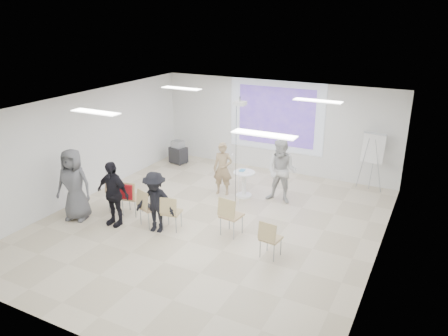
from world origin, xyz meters
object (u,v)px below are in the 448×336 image
at_px(pedestal_table, 244,182).
at_px(player_left, 223,165).
at_px(player_right, 282,168).
at_px(flipchart_easel, 373,148).
at_px(chair_far_left, 116,191).
at_px(chair_left_mid, 130,195).
at_px(audience_outer, 73,181).
at_px(chair_right_far, 269,236).
at_px(audience_mid, 155,198).
at_px(chair_center, 170,211).
at_px(chair_right_inner, 230,213).
at_px(audience_left, 112,189).
at_px(laptop, 151,206).
at_px(chair_left_inner, 147,205).
at_px(av_cart, 178,153).

distance_m(pedestal_table, player_left, 0.78).
xyz_separation_m(player_right, flipchart_easel, (2.06, 2.04, 0.29)).
xyz_separation_m(chair_far_left, chair_left_mid, (0.46, 0.01, -0.02)).
distance_m(chair_far_left, audience_outer, 1.12).
xyz_separation_m(chair_right_far, audience_mid, (-2.90, -0.10, 0.34)).
xyz_separation_m(chair_left_mid, chair_right_far, (4.00, -0.31, -0.05)).
relative_size(chair_center, chair_right_inner, 0.91).
bearing_deg(audience_left, chair_right_inner, 17.68).
bearing_deg(laptop, chair_left_inner, 93.91).
height_order(chair_right_inner, chair_right_far, chair_right_inner).
bearing_deg(av_cart, chair_center, -47.38).
xyz_separation_m(player_left, audience_mid, (-0.38, -2.79, -0.01)).
bearing_deg(chair_left_inner, chair_far_left, -172.50).
distance_m(chair_left_inner, chair_right_far, 3.22).
bearing_deg(player_right, audience_left, -135.99).
bearing_deg(audience_outer, laptop, 1.05).
bearing_deg(audience_mid, laptop, 134.91).
height_order(chair_left_mid, flipchart_easel, flipchart_easel).
bearing_deg(chair_left_mid, audience_outer, -155.51).
bearing_deg(player_right, audience_mid, -125.28).
bearing_deg(chair_center, pedestal_table, 64.36).
bearing_deg(av_cart, chair_left_mid, -62.26).
relative_size(pedestal_table, laptop, 2.14).
xyz_separation_m(chair_center, av_cart, (-2.58, 4.32, -0.16)).
xyz_separation_m(pedestal_table, chair_left_inner, (-1.33, -2.79, 0.15)).
bearing_deg(audience_mid, av_cart, 106.86).
height_order(player_right, audience_left, player_right).
bearing_deg(chair_right_inner, pedestal_table, 113.68).
bearing_deg(flipchart_easel, pedestal_table, -137.61).
xyz_separation_m(chair_left_mid, chair_center, (1.41, -0.23, -0.03)).
height_order(audience_left, audience_mid, audience_left).
xyz_separation_m(pedestal_table, av_cart, (-3.28, 1.60, -0.05)).
height_order(chair_far_left, chair_center, chair_far_left).
distance_m(player_right, chair_center, 3.38).
xyz_separation_m(audience_mid, flipchart_easel, (4.14, 5.06, 0.44)).
xyz_separation_m(player_right, chair_far_left, (-3.64, -2.62, -0.42)).
bearing_deg(chair_right_far, chair_left_inner, -174.19).
xyz_separation_m(chair_left_mid, chair_left_inner, (0.78, -0.30, 0.02)).
bearing_deg(audience_left, chair_center, 16.22).
distance_m(laptop, flipchart_easel, 6.61).
bearing_deg(laptop, audience_outer, 37.54).
distance_m(chair_far_left, chair_right_far, 4.47).
bearing_deg(flipchart_easel, chair_far_left, -132.89).
height_order(chair_left_mid, audience_left, audience_left).
height_order(chair_left_mid, chair_right_inner, chair_right_inner).
height_order(chair_far_left, chair_left_inner, chair_far_left).
height_order(audience_mid, audience_outer, audience_outer).
xyz_separation_m(audience_mid, audience_outer, (-2.22, -0.38, 0.18)).
bearing_deg(av_cart, chair_right_far, -28.60).
distance_m(chair_center, audience_mid, 0.48).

